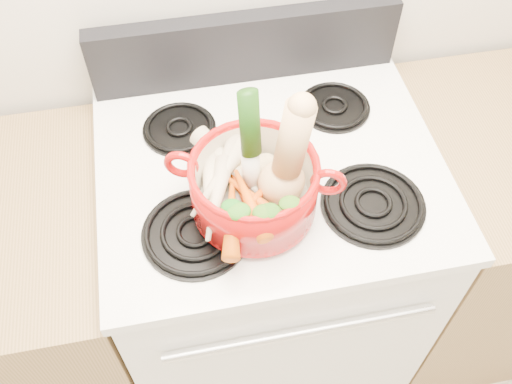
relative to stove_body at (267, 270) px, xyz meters
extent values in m
cube|color=white|center=(0.00, 0.00, 0.00)|extent=(0.76, 0.65, 0.92)
cube|color=white|center=(0.00, 0.00, 0.47)|extent=(0.78, 0.67, 0.03)
cube|color=black|center=(0.00, 0.30, 0.58)|extent=(0.76, 0.05, 0.18)
cylinder|color=silver|center=(0.00, -0.34, 0.32)|extent=(0.60, 0.02, 0.02)
cylinder|color=black|center=(-0.19, -0.16, 0.50)|extent=(0.22, 0.22, 0.02)
cylinder|color=black|center=(0.19, -0.16, 0.50)|extent=(0.22, 0.22, 0.02)
cylinder|color=black|center=(-0.19, 0.14, 0.50)|extent=(0.17, 0.17, 0.02)
cylinder|color=black|center=(0.19, 0.14, 0.50)|extent=(0.17, 0.17, 0.02)
cylinder|color=#9D0C0A|center=(-0.06, -0.12, 0.57)|extent=(0.33, 0.33, 0.13)
torus|color=#9D0C0A|center=(-0.20, -0.07, 0.61)|extent=(0.07, 0.04, 0.07)
torus|color=#9D0C0A|center=(0.08, -0.17, 0.61)|extent=(0.07, 0.04, 0.07)
cylinder|color=silver|center=(-0.06, -0.10, 0.67)|extent=(0.05, 0.08, 0.27)
ellipsoid|color=#CFB47F|center=(-0.05, -0.06, 0.56)|extent=(0.09, 0.08, 0.05)
cone|color=beige|center=(-0.10, -0.07, 0.55)|extent=(0.04, 0.21, 0.06)
cone|color=beige|center=(-0.15, -0.12, 0.56)|extent=(0.08, 0.21, 0.06)
cone|color=beige|center=(-0.10, -0.06, 0.57)|extent=(0.16, 0.21, 0.07)
cone|color=beige|center=(-0.14, -0.14, 0.57)|extent=(0.10, 0.19, 0.06)
cone|color=#EFE3C2|center=(-0.11, -0.08, 0.58)|extent=(0.19, 0.20, 0.07)
cone|color=beige|center=(-0.11, -0.07, 0.59)|extent=(0.13, 0.20, 0.06)
cone|color=#BB3309|center=(-0.08, -0.16, 0.55)|extent=(0.08, 0.18, 0.05)
cone|color=#DC5C0B|center=(-0.12, -0.19, 0.56)|extent=(0.07, 0.17, 0.05)
cone|color=#C34E09|center=(-0.06, -0.15, 0.57)|extent=(0.13, 0.16, 0.05)
cone|color=#C23509|center=(-0.07, -0.16, 0.57)|extent=(0.12, 0.11, 0.04)
cone|color=#D7550A|center=(-0.08, -0.17, 0.58)|extent=(0.06, 0.17, 0.05)
camera|label=1|loc=(-0.19, -0.81, 1.48)|focal=40.00mm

